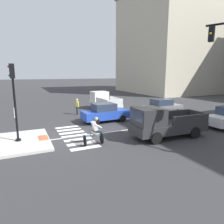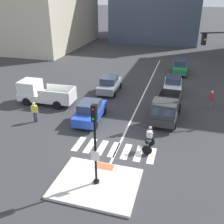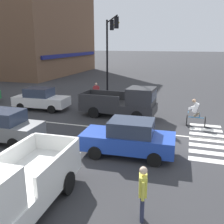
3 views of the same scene
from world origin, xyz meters
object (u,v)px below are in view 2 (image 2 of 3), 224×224
Objects in this scene: signal_pole at (95,139)px; pedestrian_waiting_far_side at (211,98)px; car_white_eastbound_far at (173,84)px; pickup_truck_charcoal_eastbound_mid at (166,109)px; cyclist at (149,138)px; car_green_eastbound_distant at (180,67)px; car_grey_westbound_far at (110,84)px; pedestrian_at_curb_left at (35,110)px; pickup_truck_white_cross_left at (42,93)px; car_blue_westbound_near at (90,111)px.

pedestrian_waiting_far_side is (6.40, 12.14, -1.94)m from signal_pole.
pickup_truck_charcoal_eastbound_mid is at bearing -90.73° from car_white_eastbound_far.
car_green_eastbound_distant is at bearing 86.67° from cyclist.
car_grey_westbound_far is at bearing 171.76° from pedestrian_waiting_far_side.
pedestrian_at_curb_left is (-9.86, -3.10, 0.00)m from pickup_truck_charcoal_eastbound_mid.
signal_pole is at bearing -100.68° from car_white_eastbound_far.
car_grey_westbound_far is (-6.53, -8.52, 0.00)m from car_green_eastbound_distant.
pedestrian_at_curb_left reaches higher than car_green_eastbound_distant.
car_grey_westbound_far is 0.80× the size of pickup_truck_white_cross_left.
pickup_truck_charcoal_eastbound_mid reaches higher than car_green_eastbound_distant.
signal_pole reaches higher than car_grey_westbound_far.
car_white_eastbound_far is at bearing -92.96° from car_green_eastbound_distant.
car_white_eastbound_far is 2.50× the size of pedestrian_at_curb_left.
car_blue_westbound_near is at bearing -87.05° from car_grey_westbound_far.
cyclist is 9.02m from pedestrian_waiting_far_side.
car_grey_westbound_far is 6.41m from car_white_eastbound_far.
car_blue_westbound_near is 4.34m from pedestrian_at_curb_left.
pickup_truck_white_cross_left reaches higher than car_blue_westbound_near.
car_blue_westbound_near is (-6.19, -15.05, 0.00)m from car_green_eastbound_distant.
cyclist is (10.60, -4.92, -0.11)m from pickup_truck_white_cross_left.
cyclist is at bearing -24.88° from pickup_truck_white_cross_left.
pickup_truck_white_cross_left is 15.12m from pedestrian_waiting_far_side.
car_blue_westbound_near is 10.67m from pedestrian_waiting_far_side.
signal_pole is 0.89× the size of pickup_truck_white_cross_left.
car_white_eastbound_far is (6.18, 1.72, 0.00)m from car_grey_westbound_far.
car_green_eastbound_distant is 0.80× the size of pickup_truck_charcoal_eastbound_mid.
car_grey_westbound_far is 6.80m from pickup_truck_white_cross_left.
pickup_truck_white_cross_left is at bearing -131.87° from car_green_eastbound_distant.
pedestrian_at_curb_left is 14.96m from pedestrian_waiting_far_side.
car_blue_westbound_near is (-5.84, -8.25, 0.00)m from car_white_eastbound_far.
signal_pole is at bearing -76.31° from car_grey_westbound_far.
car_green_eastbound_distant is 2.48× the size of pedestrian_at_curb_left.
pickup_truck_charcoal_eastbound_mid is 11.21m from pickup_truck_white_cross_left.
cyclist is (-0.69, -11.10, 0.06)m from car_white_eastbound_far.
pickup_truck_charcoal_eastbound_mid reaches higher than pedestrian_waiting_far_side.
pickup_truck_charcoal_eastbound_mid is 1.00× the size of pickup_truck_white_cross_left.
car_green_eastbound_distant is 17.45m from pickup_truck_white_cross_left.
pickup_truck_white_cross_left is at bearing 178.12° from pickup_truck_charcoal_eastbound_mid.
car_green_eastbound_distant is at bearing 88.13° from pickup_truck_charcoal_eastbound_mid.
car_green_eastbound_distant is 10.73m from car_grey_westbound_far.
car_grey_westbound_far is 1.00× the size of car_white_eastbound_far.
car_white_eastbound_far is (2.88, 15.25, -2.11)m from signal_pole.
car_white_eastbound_far is 12.88m from pickup_truck_white_cross_left.
signal_pole is 1.11× the size of car_green_eastbound_distant.
signal_pole reaches higher than pickup_truck_white_cross_left.
cyclist is at bearing -93.33° from car_green_eastbound_distant.
pickup_truck_charcoal_eastbound_mid is (-0.08, -6.55, 0.17)m from car_white_eastbound_far.
pickup_truck_charcoal_eastbound_mid is at bearing -91.87° from car_green_eastbound_distant.
pedestrian_waiting_far_side is at bearing 25.90° from pedestrian_at_curb_left.
signal_pole is 9.34m from pickup_truck_charcoal_eastbound_mid.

